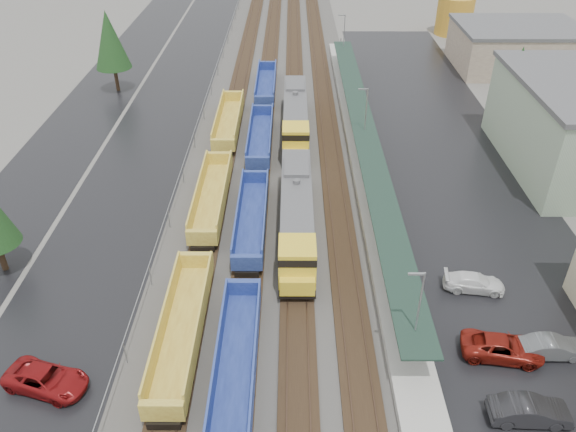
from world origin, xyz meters
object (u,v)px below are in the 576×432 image
parked_car_east_c (474,283)px  storage_tank (454,16)px  locomotive_lead (297,216)px  well_string_blue (246,278)px  well_string_yellow (183,328)px  parked_car_east_a (530,411)px  parked_car_east_e (552,348)px  locomotive_trail (295,117)px  parked_car_east_b (502,348)px  parked_car_west_c (46,379)px

parked_car_east_c → storage_tank: bearing=-4.4°
locomotive_lead → well_string_blue: bearing=-119.8°
well_string_yellow → parked_car_east_a: (21.92, -6.43, -0.38)m
storage_tank → parked_car_east_e: (-11.66, -77.53, -2.50)m
locomotive_trail → well_string_yellow: (-8.00, -33.39, -1.12)m
parked_car_east_b → parked_car_east_e: 3.41m
parked_car_east_a → well_string_yellow: bearing=75.1°
storage_tank → parked_car_east_a: 84.10m
well_string_yellow → well_string_blue: (4.00, 5.41, -0.04)m
locomotive_trail → locomotive_lead: bearing=-90.0°
locomotive_trail → well_string_yellow: size_ratio=0.23×
well_string_blue → parked_car_east_c: size_ratio=20.80×
storage_tank → parked_car_west_c: bearing=-119.3°
well_string_blue → parked_car_east_c: well_string_blue is taller
parked_car_east_a → parked_car_east_b: bearing=1.7°
locomotive_trail → well_string_yellow: bearing=-103.5°
locomotive_trail → parked_car_east_e: locomotive_trail is taller
storage_tank → parked_car_east_b: (-15.07, -77.58, -2.47)m
locomotive_lead → well_string_yellow: bearing=-122.8°
parked_car_west_c → parked_car_east_a: bearing=-77.6°
parked_car_east_e → locomotive_lead: bearing=51.6°
parked_car_west_c → locomotive_lead: bearing=-27.5°
well_string_yellow → parked_car_east_b: (21.89, -1.29, -0.42)m
well_string_blue → parked_car_east_c: (17.84, 0.14, -0.47)m
parked_car_east_a → locomotive_trail: bearing=20.7°
locomotive_lead → well_string_yellow: 14.80m
locomotive_trail → parked_car_east_a: size_ratio=3.87×
parked_car_east_a → parked_car_east_b: (-0.02, 5.14, -0.04)m
well_string_yellow → storage_tank: 84.79m
locomotive_trail → parked_car_east_e: bearing=-63.5°
locomotive_trail → storage_tank: (28.96, 42.89, 0.93)m
storage_tank → parked_car_east_e: bearing=-98.6°
parked_car_west_c → parked_car_east_b: parked_car_east_b is taller
well_string_blue → parked_car_east_b: 19.11m
locomotive_lead → storage_tank: bearing=65.6°
well_string_yellow → parked_car_east_c: 22.54m
parked_car_west_c → parked_car_east_e: (33.41, 2.92, -0.02)m
well_string_blue → storage_tank: bearing=65.1°
well_string_blue → parked_car_east_e: (21.30, -6.65, -0.41)m
storage_tank → parked_car_west_c: storage_tank is taller
locomotive_lead → parked_car_east_b: 19.56m
locomotive_trail → parked_car_east_b: 37.40m
locomotive_lead → parked_car_east_c: 15.52m
parked_car_east_e → parked_car_east_c: bearing=26.8°
parked_car_east_a → parked_car_east_e: size_ratio=1.10×
parked_car_east_e → well_string_blue: bearing=72.5°
locomotive_lead → parked_car_east_c: size_ratio=4.04×
locomotive_lead → locomotive_trail: bearing=90.0°
parked_car_east_b → parked_car_east_e: size_ratio=1.23×
locomotive_trail → well_string_blue: size_ratio=0.19×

